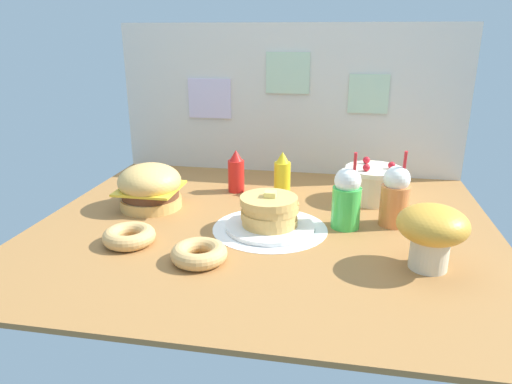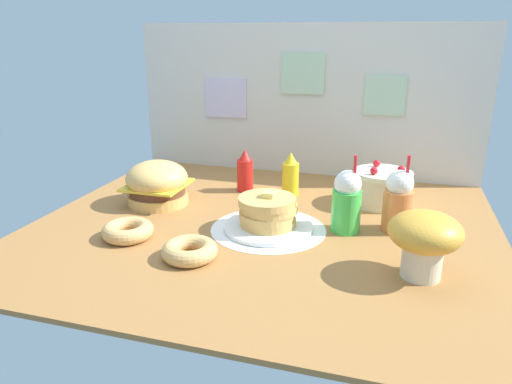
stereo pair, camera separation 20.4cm
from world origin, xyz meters
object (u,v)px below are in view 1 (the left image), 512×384
(orange_float_cup, at_px, (395,196))
(donut_chocolate, at_px, (199,253))
(burger, at_px, (150,187))
(cream_soda_cup, at_px, (347,198))
(ketchup_bottle, at_px, (236,172))
(mushroom_stool, at_px, (432,230))
(pancake_stack, at_px, (270,214))
(mustard_bottle, at_px, (282,175))
(donut_pink_glaze, at_px, (129,236))
(layer_cake, at_px, (373,184))

(orange_float_cup, bearing_deg, donut_chocolate, -146.33)
(burger, height_order, donut_chocolate, burger)
(cream_soda_cup, bearing_deg, ketchup_bottle, 145.82)
(donut_chocolate, relative_size, mushroom_stool, 0.85)
(pancake_stack, xyz_separation_m, cream_soda_cup, (0.32, 0.08, 0.07))
(pancake_stack, xyz_separation_m, donut_chocolate, (-0.21, -0.35, -0.03))
(mushroom_stool, bearing_deg, burger, 161.58)
(ketchup_bottle, xyz_separation_m, mustard_bottle, (0.25, 0.01, 0.00))
(pancake_stack, height_order, orange_float_cup, orange_float_cup)
(orange_float_cup, height_order, donut_chocolate, orange_float_cup)
(pancake_stack, distance_m, mustard_bottle, 0.48)
(mustard_bottle, distance_m, cream_soda_cup, 0.51)
(burger, relative_size, cream_soda_cup, 0.88)
(pancake_stack, relative_size, cream_soda_cup, 1.13)
(burger, height_order, pancake_stack, burger)
(pancake_stack, height_order, donut_pink_glaze, pancake_stack)
(burger, height_order, ketchup_bottle, ketchup_bottle)
(ketchup_bottle, relative_size, donut_chocolate, 1.08)
(burger, relative_size, ketchup_bottle, 1.33)
(layer_cake, height_order, mushroom_stool, mushroom_stool)
(burger, xyz_separation_m, orange_float_cup, (1.13, -0.02, 0.03))
(layer_cake, bearing_deg, donut_chocolate, -129.38)
(ketchup_bottle, xyz_separation_m, donut_pink_glaze, (-0.28, -0.72, -0.07))
(ketchup_bottle, xyz_separation_m, orange_float_cup, (0.78, -0.33, 0.03))
(burger, relative_size, layer_cake, 1.06)
(layer_cake, xyz_separation_m, donut_chocolate, (-0.66, -0.81, -0.05))
(burger, xyz_separation_m, mustard_bottle, (0.60, 0.31, 0.00))
(burger, distance_m, mustard_bottle, 0.68)
(layer_cake, relative_size, donut_pink_glaze, 1.34)
(pancake_stack, distance_m, orange_float_cup, 0.55)
(pancake_stack, relative_size, mushroom_stool, 1.55)
(ketchup_bottle, xyz_separation_m, mushroom_stool, (0.87, -0.72, 0.04))
(mustard_bottle, distance_m, donut_pink_glaze, 0.90)
(layer_cake, distance_m, donut_chocolate, 1.05)
(burger, height_order, donut_pink_glaze, burger)
(burger, relative_size, donut_pink_glaze, 1.43)
(burger, relative_size, orange_float_cup, 0.88)
(orange_float_cup, height_order, mushroom_stool, orange_float_cup)
(cream_soda_cup, bearing_deg, pancake_stack, -166.04)
(donut_pink_glaze, bearing_deg, cream_soda_cup, 21.05)
(mustard_bottle, bearing_deg, donut_chocolate, -103.79)
(burger, bearing_deg, layer_cake, 15.80)
(mustard_bottle, height_order, donut_pink_glaze, mustard_bottle)
(cream_soda_cup, height_order, donut_pink_glaze, cream_soda_cup)
(layer_cake, xyz_separation_m, ketchup_bottle, (-0.71, 0.01, 0.02))
(mustard_bottle, height_order, cream_soda_cup, cream_soda_cup)
(ketchup_bottle, xyz_separation_m, cream_soda_cup, (0.57, -0.39, 0.03))
(mushroom_stool, bearing_deg, layer_cake, 102.95)
(mustard_bottle, bearing_deg, ketchup_bottle, -178.59)
(burger, distance_m, mushroom_stool, 1.29)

